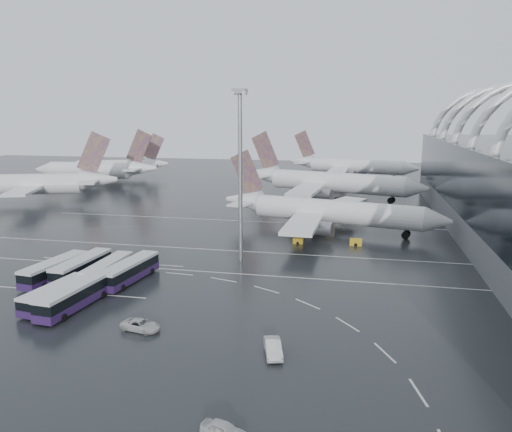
% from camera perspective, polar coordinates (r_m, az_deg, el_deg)
% --- Properties ---
extents(ground, '(420.00, 420.00, 0.00)m').
position_cam_1_polar(ground, '(87.79, -2.14, -6.19)').
color(ground, black).
rests_on(ground, ground).
extents(lane_marking_near, '(120.00, 0.25, 0.01)m').
position_cam_1_polar(lane_marking_near, '(85.94, -2.46, -6.59)').
color(lane_marking_near, silver).
rests_on(lane_marking_near, ground).
extents(lane_marking_mid, '(120.00, 0.25, 0.01)m').
position_cam_1_polar(lane_marking_mid, '(98.98, -0.46, -4.11)').
color(lane_marking_mid, silver).
rests_on(lane_marking_mid, ground).
extents(lane_marking_far, '(120.00, 0.25, 0.01)m').
position_cam_1_polar(lane_marking_far, '(125.67, 2.25, -0.73)').
color(lane_marking_far, silver).
rests_on(lane_marking_far, ground).
extents(bus_bay_line_south, '(28.00, 0.25, 0.01)m').
position_cam_1_polar(bus_bay_line_south, '(83.18, -21.38, -8.03)').
color(bus_bay_line_south, silver).
rests_on(bus_bay_line_south, ground).
extents(bus_bay_line_north, '(28.00, 0.25, 0.01)m').
position_cam_1_polar(bus_bay_line_north, '(96.22, -16.21, -5.05)').
color(bus_bay_line_north, silver).
rests_on(bus_bay_line_north, ground).
extents(airliner_main, '(53.40, 46.14, 18.26)m').
position_cam_1_polar(airliner_main, '(116.75, 7.92, 0.51)').
color(airliner_main, silver).
rests_on(airliner_main, ground).
extents(airliner_gate_b, '(59.70, 52.99, 21.15)m').
position_cam_1_polar(airliner_gate_b, '(161.60, 8.20, 3.83)').
color(airliner_gate_b, silver).
rests_on(airliner_gate_b, ground).
extents(airliner_gate_c, '(54.94, 49.91, 19.77)m').
position_cam_1_polar(airliner_gate_c, '(216.82, 10.65, 5.61)').
color(airliner_gate_c, silver).
rests_on(airliner_gate_c, ground).
extents(jet_remote_west, '(48.83, 39.72, 21.69)m').
position_cam_1_polar(jet_remote_west, '(167.57, -23.65, 3.35)').
color(jet_remote_west, silver).
rests_on(jet_remote_west, ground).
extents(jet_remote_mid, '(48.94, 39.45, 21.30)m').
position_cam_1_polar(jet_remote_mid, '(201.77, -17.62, 4.99)').
color(jet_remote_mid, silver).
rests_on(jet_remote_mid, ground).
extents(jet_remote_far, '(42.41, 34.50, 18.85)m').
position_cam_1_polar(jet_remote_far, '(220.51, -15.41, 5.47)').
color(jet_remote_far, silver).
rests_on(jet_remote_far, ground).
extents(bus_row_near_a, '(4.71, 13.82, 3.34)m').
position_cam_1_polar(bus_row_near_a, '(88.40, -22.02, -5.69)').
color(bus_row_near_a, '#26133E').
rests_on(bus_row_near_a, ground).
extents(bus_row_near_b, '(3.86, 13.83, 3.37)m').
position_cam_1_polar(bus_row_near_b, '(88.05, -19.30, -5.54)').
color(bus_row_near_b, '#26133E').
rests_on(bus_row_near_b, ground).
extents(bus_row_near_c, '(3.22, 12.97, 3.19)m').
position_cam_1_polar(bus_row_near_c, '(85.67, -16.61, -5.91)').
color(bus_row_near_c, '#26133E').
rests_on(bus_row_near_c, ground).
extents(bus_row_near_d, '(4.65, 13.95, 3.37)m').
position_cam_1_polar(bus_row_near_d, '(84.04, -14.25, -6.05)').
color(bus_row_near_d, '#26133E').
rests_on(bus_row_near_d, ground).
extents(bus_row_far_b, '(4.27, 12.26, 2.96)m').
position_cam_1_polar(bus_row_far_b, '(77.30, -21.99, -8.30)').
color(bus_row_far_b, '#26133E').
rests_on(bus_row_far_b, ground).
extents(bus_row_far_c, '(4.39, 14.11, 3.42)m').
position_cam_1_polar(bus_row_far_c, '(75.11, -20.01, -8.52)').
color(bus_row_far_c, '#26133E').
rests_on(bus_row_far_c, ground).
extents(van_curve_a, '(5.43, 3.22, 1.42)m').
position_cam_1_polar(van_curve_a, '(65.90, -13.04, -12.05)').
color(van_curve_a, silver).
rests_on(van_curve_a, ground).
extents(van_curve_b, '(4.37, 2.63, 1.39)m').
position_cam_1_polar(van_curve_b, '(45.78, -3.72, -23.21)').
color(van_curve_b, silver).
rests_on(van_curve_b, ground).
extents(van_curve_c, '(3.09, 5.35, 1.67)m').
position_cam_1_polar(van_curve_c, '(58.40, 1.97, -14.82)').
color(van_curve_c, silver).
rests_on(van_curve_c, ground).
extents(floodlight_mast, '(2.39, 2.39, 31.11)m').
position_cam_1_polar(floodlight_mast, '(89.77, -1.82, 6.97)').
color(floodlight_mast, gray).
rests_on(floodlight_mast, ground).
extents(gse_cart_belly_a, '(2.50, 1.48, 1.37)m').
position_cam_1_polar(gse_cart_belly_a, '(105.71, 11.34, -2.94)').
color(gse_cart_belly_a, '#B89018').
rests_on(gse_cart_belly_a, ground).
extents(gse_cart_belly_c, '(2.12, 1.25, 1.16)m').
position_cam_1_polar(gse_cart_belly_c, '(105.53, 4.83, -2.84)').
color(gse_cart_belly_c, '#B89018').
rests_on(gse_cart_belly_c, ground).
extents(gse_cart_belly_e, '(2.52, 1.49, 1.38)m').
position_cam_1_polar(gse_cart_belly_e, '(118.10, 8.37, -1.31)').
color(gse_cart_belly_e, '#B89018').
rests_on(gse_cart_belly_e, ground).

